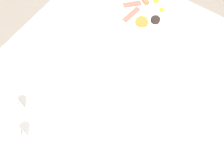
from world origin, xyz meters
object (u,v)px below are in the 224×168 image
object	(u,v)px
teacup_with_saucer_left	(171,61)
pepper_grinder	(15,104)
breakfast_plate	(146,11)
water_glass_tall	(114,47)
salt_grinder	(17,134)
fork_by_plate	(138,93)
napkin_folded	(68,40)
spoon_for_tea	(48,76)
knife_by_plate	(184,123)
fork_spare	(64,133)

from	to	relation	value
teacup_with_saucer_left	pepper_grinder	world-z (taller)	pepper_grinder
breakfast_plate	teacup_with_saucer_left	size ratio (longest dim) A/B	1.89
breakfast_plate	water_glass_tall	bearing A→B (deg)	-88.98
salt_grinder	fork_by_plate	bearing A→B (deg)	56.82
napkin_folded	fork_by_plate	bearing A→B (deg)	-5.81
breakfast_plate	spoon_for_tea	bearing A→B (deg)	-106.58
breakfast_plate	fork_by_plate	xyz separation A→B (m)	(0.20, -0.39, -0.01)
breakfast_plate	fork_by_plate	bearing A→B (deg)	-62.75
knife_by_plate	fork_spare	size ratio (longest dim) A/B	1.24
teacup_with_saucer_left	pepper_grinder	bearing A→B (deg)	-126.62
breakfast_plate	spoon_for_tea	world-z (taller)	breakfast_plate
water_glass_tall	fork_spare	size ratio (longest dim) A/B	0.63
breakfast_plate	salt_grinder	xyz separation A→B (m)	(-0.07, -0.81, 0.05)
breakfast_plate	knife_by_plate	distance (m)	0.58
teacup_with_saucer_left	breakfast_plate	bearing A→B (deg)	141.17
teacup_with_saucer_left	spoon_for_tea	xyz separation A→B (m)	(-0.40, -0.35, -0.03)
knife_by_plate	fork_spare	bearing A→B (deg)	-140.91
napkin_folded	fork_by_plate	xyz separation A→B (m)	(0.41, -0.04, -0.00)
salt_grinder	napkin_folded	distance (m)	0.48
napkin_folded	knife_by_plate	world-z (taller)	napkin_folded
salt_grinder	fork_spare	world-z (taller)	salt_grinder
breakfast_plate	fork_spare	size ratio (longest dim) A/B	1.83
salt_grinder	teacup_with_saucer_left	bearing A→B (deg)	63.26
fork_by_plate	spoon_for_tea	xyz separation A→B (m)	(-0.37, -0.15, 0.00)
salt_grinder	fork_by_plate	distance (m)	0.50
pepper_grinder	napkin_folded	size ratio (longest dim) A/B	0.65
knife_by_plate	breakfast_plate	bearing A→B (deg)	136.25
teacup_with_saucer_left	knife_by_plate	xyz separation A→B (m)	(0.18, -0.21, -0.03)
napkin_folded	fork_spare	world-z (taller)	napkin_folded
spoon_for_tea	knife_by_plate	bearing A→B (deg)	13.70
napkin_folded	salt_grinder	bearing A→B (deg)	-72.87
spoon_for_tea	fork_spare	xyz separation A→B (m)	(0.22, -0.16, 0.00)
knife_by_plate	spoon_for_tea	bearing A→B (deg)	-166.30
water_glass_tall	spoon_for_tea	world-z (taller)	water_glass_tall
breakfast_plate	pepper_grinder	distance (m)	0.75
teacup_with_saucer_left	fork_spare	world-z (taller)	teacup_with_saucer_left
breakfast_plate	fork_spare	bearing A→B (deg)	-85.58
breakfast_plate	knife_by_plate	size ratio (longest dim) A/B	1.48
knife_by_plate	napkin_folded	bearing A→B (deg)	175.38
napkin_folded	fork_spare	xyz separation A→B (m)	(0.26, -0.35, -0.00)
teacup_with_saucer_left	salt_grinder	bearing A→B (deg)	-116.74
breakfast_plate	teacup_with_saucer_left	xyz separation A→B (m)	(0.24, -0.19, 0.02)
breakfast_plate	knife_by_plate	world-z (taller)	breakfast_plate
breakfast_plate	pepper_grinder	world-z (taller)	pepper_grinder
pepper_grinder	salt_grinder	bearing A→B (deg)	-41.33
pepper_grinder	water_glass_tall	bearing A→B (deg)	69.87
water_glass_tall	salt_grinder	size ratio (longest dim) A/B	0.90
water_glass_tall	fork_by_plate	xyz separation A→B (m)	(0.20, -0.11, -0.05)
breakfast_plate	fork_by_plate	world-z (taller)	breakfast_plate
pepper_grinder	fork_by_plate	distance (m)	0.50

